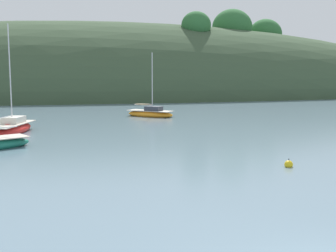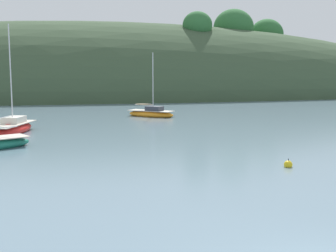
{
  "view_description": "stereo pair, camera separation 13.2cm",
  "coord_description": "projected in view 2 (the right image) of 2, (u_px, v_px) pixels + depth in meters",
  "views": [
    {
      "loc": [
        -6.48,
        -8.57,
        4.91
      ],
      "look_at": [
        0.0,
        20.0,
        1.2
      ],
      "focal_mm": 46.13,
      "sensor_mm": 36.0,
      "label": 1
    },
    {
      "loc": [
        -6.35,
        -8.6,
        4.91
      ],
      "look_at": [
        0.0,
        20.0,
        1.2
      ],
      "focal_mm": 46.13,
      "sensor_mm": 36.0,
      "label": 2
    }
  ],
  "objects": [
    {
      "name": "mooring_buoy_channel",
      "position": [
        288.0,
        165.0,
        22.3
      ],
      "size": [
        0.44,
        0.44,
        0.54
      ],
      "color": "yellow",
      "rests_on": "ground"
    },
    {
      "name": "sailboat_black_sloop",
      "position": [
        151.0,
        113.0,
        47.25
      ],
      "size": [
        5.36,
        4.98,
        7.13
      ],
      "color": "orange",
      "rests_on": "ground"
    },
    {
      "name": "far_shoreline_hill",
      "position": [
        107.0,
        97.0,
        82.86
      ],
      "size": [
        150.0,
        36.0,
        31.38
      ],
      "color": "#384C33",
      "rests_on": "ground"
    },
    {
      "name": "sailboat_grey_yawl",
      "position": [
        12.0,
        128.0,
        34.58
      ],
      "size": [
        3.85,
        6.61,
        8.86
      ],
      "color": "red",
      "rests_on": "ground"
    }
  ]
}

